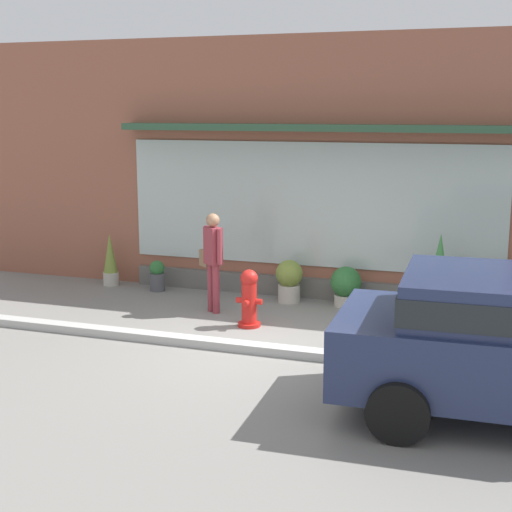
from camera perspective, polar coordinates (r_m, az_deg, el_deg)
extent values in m
plane|color=gray|center=(10.38, 1.13, -7.27)|extent=(60.00, 60.00, 0.00)
cube|color=#B2B2AD|center=(10.18, 0.79, -7.30)|extent=(14.00, 0.24, 0.12)
cube|color=#935642|center=(12.96, 5.44, 6.81)|extent=(14.00, 0.36, 4.59)
cube|color=#ADBCB7|center=(12.89, 4.18, 4.01)|extent=(6.72, 0.03, 2.19)
cube|color=#2D5138|center=(12.58, 5.13, 9.96)|extent=(7.32, 0.56, 0.12)
cube|color=#605E59|center=(13.09, 5.04, -2.52)|extent=(7.12, 0.20, 0.36)
cylinder|color=red|center=(11.41, -0.53, -5.37)|extent=(0.36, 0.36, 0.06)
cylinder|color=red|center=(11.32, -0.54, -3.68)|extent=(0.24, 0.24, 0.63)
sphere|color=red|center=(11.22, -0.54, -1.75)|extent=(0.27, 0.27, 0.27)
cylinder|color=red|center=(11.36, -1.29, -3.46)|extent=(0.10, 0.09, 0.09)
cylinder|color=red|center=(11.26, 0.23, -3.59)|extent=(0.10, 0.09, 0.09)
cylinder|color=red|center=(11.16, -0.80, -3.73)|extent=(0.09, 0.10, 0.09)
cylinder|color=#8E333D|center=(12.18, -3.53, -2.46)|extent=(0.12, 0.12, 0.82)
cylinder|color=#8E333D|center=(12.05, -3.15, -2.60)|extent=(0.12, 0.12, 0.82)
cube|color=#8E333D|center=(11.96, -3.38, 0.81)|extent=(0.35, 0.33, 0.61)
sphere|color=#A37556|center=(11.89, -3.40, 2.81)|extent=(0.22, 0.22, 0.22)
cylinder|color=#8E333D|center=(12.12, -3.87, 1.02)|extent=(0.08, 0.08, 0.58)
cylinder|color=#8E333D|center=(11.79, -2.88, 0.74)|extent=(0.08, 0.08, 0.58)
cube|color=#846647|center=(12.26, -3.99, -0.16)|extent=(0.25, 0.22, 0.28)
cube|color=navy|center=(8.22, 19.39, -3.29)|extent=(2.29, 1.81, 0.54)
cube|color=#1E2328|center=(8.22, 19.39, -3.29)|extent=(2.33, 1.83, 0.30)
cylinder|color=black|center=(9.44, 12.27, -7.40)|extent=(0.65, 0.20, 0.65)
cylinder|color=black|center=(7.64, 11.03, -11.96)|extent=(0.65, 0.20, 0.65)
cylinder|color=#B7B2A3|center=(12.80, 2.60, -2.93)|extent=(0.39, 0.39, 0.31)
sphere|color=olive|center=(12.71, 2.61, -1.38)|extent=(0.47, 0.47, 0.47)
cylinder|color=#4C4C51|center=(13.69, -7.71, -2.02)|extent=(0.28, 0.28, 0.33)
sphere|color=#2D6B33|center=(13.63, -7.74, -0.94)|extent=(0.28, 0.28, 0.28)
sphere|color=#E5C64C|center=(13.68, -7.67, -0.53)|extent=(0.07, 0.07, 0.07)
sphere|color=#DB4C7A|center=(13.70, -7.86, -0.60)|extent=(0.07, 0.07, 0.07)
cylinder|color=#33473D|center=(12.31, 14.00, -3.86)|extent=(0.43, 0.43, 0.31)
cone|color=#3D8442|center=(12.15, 14.16, -0.74)|extent=(0.39, 0.39, 1.06)
cylinder|color=#B7B2A3|center=(12.63, 7.01, -3.46)|extent=(0.39, 0.39, 0.20)
sphere|color=#2D6B33|center=(12.55, 7.04, -2.02)|extent=(0.53, 0.53, 0.53)
cylinder|color=#B7B2A3|center=(14.27, -11.26, -1.75)|extent=(0.30, 0.30, 0.25)
cone|color=olive|center=(14.17, -11.34, 0.23)|extent=(0.27, 0.27, 0.75)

